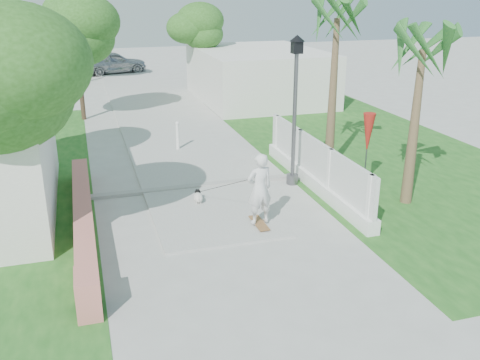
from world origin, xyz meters
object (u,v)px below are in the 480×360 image
object	(u,v)px
bollard	(178,135)
dog	(198,197)
skateboarder	(229,187)
parked_car	(113,62)
street_lamp	(295,106)
patio_umbrella	(368,134)

from	to	relation	value
bollard	dog	xyz separation A→B (m)	(-0.41, -5.23, -0.37)
bollard	skateboarder	world-z (taller)	skateboarder
bollard	parked_car	size ratio (longest dim) A/B	0.24
bollard	dog	world-z (taller)	bollard
street_lamp	bollard	distance (m)	5.56
bollard	patio_umbrella	size ratio (longest dim) A/B	0.47
dog	street_lamp	bearing A→B (deg)	22.15
skateboarder	dog	xyz separation A→B (m)	(-0.60, 1.09, -0.62)
street_lamp	bollard	xyz separation A→B (m)	(-2.70, 4.50, -1.84)
street_lamp	dog	bearing A→B (deg)	-166.76
patio_umbrella	dog	xyz separation A→B (m)	(-5.01, 0.27, -1.48)
street_lamp	parked_car	distance (m)	23.97
dog	parked_car	size ratio (longest dim) A/B	0.13
parked_car	street_lamp	bearing A→B (deg)	174.53
bollard	dog	distance (m)	5.26
street_lamp	patio_umbrella	distance (m)	2.27
street_lamp	skateboarder	bearing A→B (deg)	-144.08
patio_umbrella	parked_car	distance (m)	25.26
street_lamp	dog	world-z (taller)	street_lamp
patio_umbrella	parked_car	xyz separation A→B (m)	(-5.50, 24.64, -0.93)
bollard	parked_car	bearing A→B (deg)	92.69
street_lamp	bollard	bearing A→B (deg)	120.96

